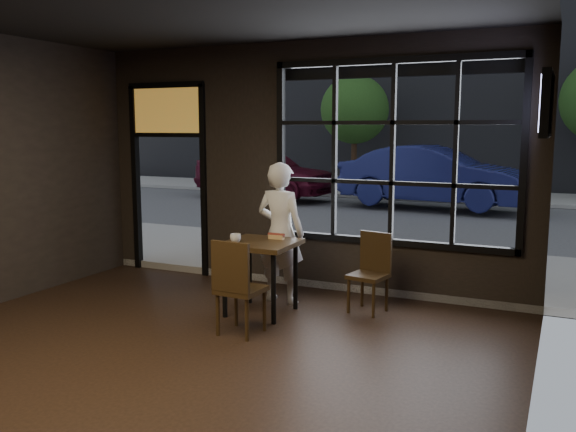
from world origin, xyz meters
The scene contains 15 objects.
floor centered at (0.00, 0.00, -0.01)m, with size 6.00×7.00×0.02m, color black.
wall_right centered at (3.00, 0.00, 1.60)m, with size 0.04×7.00×3.20m, color black.
window_frame centered at (1.20, 3.50, 1.80)m, with size 3.06×0.12×2.28m, color black.
stained_transom centered at (-2.10, 3.50, 2.35)m, with size 1.20×0.06×0.70m, color orange.
street_asphalt centered at (0.00, 24.00, -0.02)m, with size 60.00×41.00×0.04m, color #545456.
cafe_table centered at (0.05, 2.23, 0.42)m, with size 0.77×0.77×0.84m, color black.
chair_near centered at (0.18, 1.52, 0.50)m, with size 0.43×0.43×1.00m, color black.
chair_window centered at (1.15, 2.77, 0.46)m, with size 0.40×0.40×0.91m, color black.
man centered at (0.05, 2.74, 0.85)m, with size 0.62×0.41×1.70m, color silver.
hotdog centered at (0.15, 2.43, 0.86)m, with size 0.20×0.08×0.06m, color tan, non-canonical shape.
cup centered at (-0.18, 2.06, 0.88)m, with size 0.12×0.12×0.10m, color silver.
tv centered at (2.93, 2.77, 2.33)m, with size 0.12×1.08×0.63m, color black.
navy_car centered at (0.02, 11.85, 0.87)m, with size 1.63×4.68×1.54m, color #171B50.
maroon_car centered at (-4.93, 12.05, 0.82)m, with size 1.70×4.23×1.44m, color #4E0D1F.
tree_left centered at (-3.25, 15.23, 2.65)m, with size 2.20×2.20×3.76m.
Camera 1 is at (3.16, -3.78, 2.12)m, focal length 38.00 mm.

